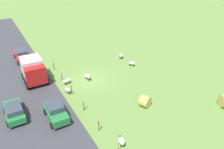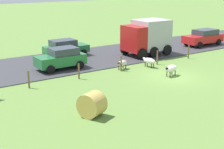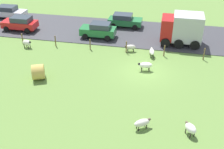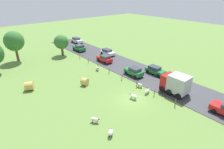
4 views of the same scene
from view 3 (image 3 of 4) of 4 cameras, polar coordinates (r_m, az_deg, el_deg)
name	(u,v)px [view 3 (image 3 of 4)]	position (r m, az deg, el deg)	size (l,w,h in m)	color
ground_plane	(144,72)	(25.42, 6.43, 0.56)	(160.00, 160.00, 0.00)	olive
road_strip	(152,34)	(33.01, 8.02, 7.97)	(8.00, 80.00, 0.06)	#38383D
sheep_0	(27,43)	(30.68, -16.73, 6.15)	(0.75, 1.08, 0.84)	silver
sheep_1	(191,128)	(19.09, 15.49, -10.34)	(1.05, 0.96, 0.83)	white
sheep_2	(130,47)	(28.67, 3.72, 5.53)	(0.73, 1.15, 0.73)	beige
sheep_3	(142,123)	(19.03, 6.07, -9.61)	(1.03, 1.19, 0.72)	silver
sheep_4	(145,65)	(25.33, 6.72, 1.88)	(0.73, 1.34, 0.82)	white
sheep_5	(152,52)	(27.86, 8.02, 4.56)	(1.31, 0.65, 0.76)	silver
hay_bale_0	(38,72)	(24.74, -14.60, 0.49)	(1.30, 1.30, 1.00)	tan
fence_post_0	(204,54)	(28.34, 17.99, 3.94)	(0.12, 0.12, 1.23)	brown
fence_post_1	(164,51)	(28.11, 10.44, 4.72)	(0.12, 0.12, 1.17)	brown
fence_post_2	(126,47)	(28.34, 2.89, 5.52)	(0.12, 0.12, 1.23)	brown
fence_post_3	(90,44)	(29.10, -4.43, 6.05)	(0.12, 0.12, 1.12)	brown
fence_post_4	(55,41)	(30.26, -11.30, 6.60)	(0.12, 0.12, 1.18)	brown
fence_post_5	(22,38)	(31.85, -17.57, 6.91)	(0.12, 0.12, 1.10)	brown
truck_0	(182,28)	(30.65, 13.89, 9.03)	(2.83, 4.16, 3.21)	#B21919
car_0	(99,30)	(31.64, -2.70, 8.94)	(1.95, 3.85, 1.66)	#237238
car_2	(125,20)	(34.65, 2.54, 10.86)	(1.96, 4.00, 1.55)	#237238
car_3	(9,12)	(39.87, -19.92, 11.79)	(2.01, 4.10, 1.54)	silver
car_5	(20,23)	(35.28, -17.97, 9.81)	(1.97, 4.00, 1.62)	red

